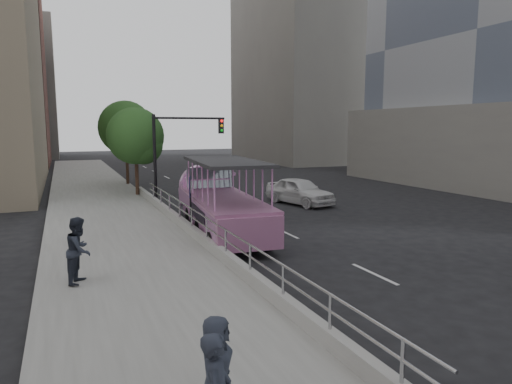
{
  "coord_description": "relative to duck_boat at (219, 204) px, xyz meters",
  "views": [
    {
      "loc": [
        -7.64,
        -13.02,
        4.46
      ],
      "look_at": [
        -1.01,
        2.57,
        2.07
      ],
      "focal_mm": 32.0,
      "sensor_mm": 36.0,
      "label": 1
    }
  ],
  "objects": [
    {
      "name": "ground",
      "position": [
        1.51,
        -5.54,
        -1.18
      ],
      "size": [
        160.0,
        160.0,
        0.0
      ],
      "primitive_type": "plane",
      "color": "black"
    },
    {
      "name": "sidewalk",
      "position": [
        -4.24,
        4.46,
        -1.03
      ],
      "size": [
        5.5,
        80.0,
        0.3
      ],
      "primitive_type": "cube",
      "color": "#9A9A95",
      "rests_on": "ground"
    },
    {
      "name": "kerb_wall",
      "position": [
        -1.61,
        -3.54,
        -0.7
      ],
      "size": [
        0.24,
        30.0,
        0.36
      ],
      "primitive_type": "cube",
      "color": "#AAA9A4",
      "rests_on": "sidewalk"
    },
    {
      "name": "guardrail",
      "position": [
        -1.61,
        -3.54,
        -0.04
      ],
      "size": [
        0.07,
        22.0,
        0.71
      ],
      "color": "#B1B1B5",
      "rests_on": "kerb_wall"
    },
    {
      "name": "duck_boat",
      "position": [
        0.0,
        0.0,
        0.0
      ],
      "size": [
        3.25,
        9.76,
        3.18
      ],
      "color": "black",
      "rests_on": "ground"
    },
    {
      "name": "car",
      "position": [
        6.6,
        4.81,
        -0.4
      ],
      "size": [
        2.93,
        4.92,
        1.57
      ],
      "primitive_type": "imported",
      "rotation": [
        0.0,
        0.0,
        0.25
      ],
      "color": "silver",
      "rests_on": "ground"
    },
    {
      "name": "pedestrian_mid",
      "position": [
        -5.85,
        -5.73,
        0.02
      ],
      "size": [
        0.96,
        1.07,
        1.8
      ],
      "primitive_type": "imported",
      "rotation": [
        0.0,
        0.0,
        1.19
      ],
      "color": "#252A36",
      "rests_on": "sidewalk"
    },
    {
      "name": "pedestrian_far",
      "position": [
        -4.27,
        -12.74,
        -0.12
      ],
      "size": [
        0.79,
        0.89,
        1.53
      ],
      "primitive_type": "imported",
      "rotation": [
        0.0,
        0.0,
        1.06
      ],
      "color": "#252A36",
      "rests_on": "sidewalk"
    },
    {
      "name": "parking_sign",
      "position": [
        -1.46,
        -0.81,
        0.43
      ],
      "size": [
        0.21,
        0.54,
        2.53
      ],
      "color": "black",
      "rests_on": "ground"
    },
    {
      "name": "traffic_signal",
      "position": [
        -0.2,
        6.96,
        2.32
      ],
      "size": [
        4.2,
        0.32,
        5.2
      ],
      "color": "black",
      "rests_on": "ground"
    },
    {
      "name": "street_tree_near",
      "position": [
        -1.79,
        10.39,
        2.64
      ],
      "size": [
        3.52,
        3.52,
        5.72
      ],
      "color": "#3A241A",
      "rests_on": "ground"
    },
    {
      "name": "street_tree_far",
      "position": [
        -1.59,
        16.39,
        3.13
      ],
      "size": [
        3.97,
        3.97,
        6.45
      ],
      "color": "#3A241A",
      "rests_on": "ground"
    },
    {
      "name": "midrise_stone_a",
      "position": [
        27.51,
        36.46,
        14.82
      ],
      "size": [
        20.0,
        20.0,
        32.0
      ],
      "primitive_type": "cube",
      "color": "gray",
      "rests_on": "ground"
    }
  ]
}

